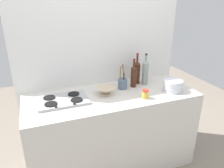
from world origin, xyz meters
TOP-DOWN VIEW (x-y plane):
  - ground_plane at (0.00, 0.00)m, footprint 6.00×6.00m
  - counter_block at (0.00, 0.00)m, footprint 1.80×0.70m
  - backsplash_panel at (0.00, 0.38)m, footprint 1.90×0.06m
  - stovetop_hob at (-0.51, 0.02)m, footprint 0.48×0.32m
  - plate_stack at (0.65, -0.14)m, footprint 0.21×0.21m
  - wine_bottle_leftmost at (0.39, 0.21)m, footprint 0.08×0.08m
  - wine_bottle_mid_left at (0.46, 0.14)m, footprint 0.07×0.07m
  - wine_bottle_mid_right at (0.30, 0.12)m, footprint 0.07×0.07m
  - mixing_bowl at (-0.06, 0.03)m, footprint 0.21×0.21m
  - utensil_crock at (0.17, 0.11)m, footprint 0.10×0.10m
  - condiment_jar_front at (0.28, -0.20)m, footprint 0.07×0.07m

SIDE VIEW (x-z plane):
  - ground_plane at x=0.00m, z-range 0.00..0.00m
  - counter_block at x=0.00m, z-range 0.00..0.90m
  - stovetop_hob at x=-0.51m, z-range 0.89..0.93m
  - mixing_bowl at x=-0.06m, z-range 0.90..0.98m
  - condiment_jar_front at x=0.28m, z-range 0.90..0.99m
  - plate_stack at x=0.65m, z-range 0.90..1.02m
  - utensil_crock at x=0.17m, z-range 0.82..1.12m
  - wine_bottle_mid_right at x=0.30m, z-range 0.87..1.20m
  - wine_bottle_leftmost at x=0.39m, z-range 0.86..1.22m
  - wine_bottle_mid_left at x=0.46m, z-range 0.86..1.23m
  - backsplash_panel at x=0.00m, z-range 0.00..2.13m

